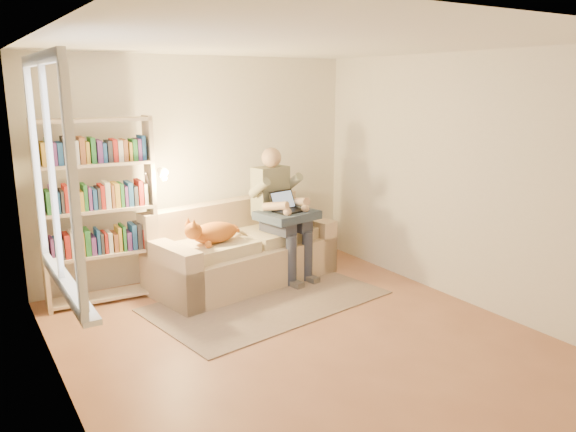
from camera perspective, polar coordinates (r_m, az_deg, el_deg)
floor at (r=5.26m, az=1.30°, el=-12.35°), size 4.50×4.50×0.00m
ceiling at (r=4.76m, az=1.47°, el=17.18°), size 4.00×4.50×0.02m
wall_left at (r=4.14m, az=-22.54°, el=-1.39°), size 0.02×4.50×2.60m
wall_right at (r=6.15m, az=17.22°, el=3.54°), size 0.02×4.50×2.60m
wall_back at (r=6.81m, az=-9.03°, el=4.86°), size 4.00×0.02×2.60m
wall_front at (r=3.26m, az=23.56°, el=-5.23°), size 4.00×0.02×2.60m
window at (r=4.32m, az=-22.38°, el=0.24°), size 0.12×1.52×1.69m
sofa at (r=6.62m, az=-4.79°, el=-3.86°), size 2.30×1.34×0.92m
person at (r=6.64m, az=-0.95°, el=1.05°), size 0.53×0.74×1.55m
cat at (r=6.11m, az=-7.99°, el=-1.73°), size 0.77×0.37×0.29m
blanket at (r=6.56m, az=0.11°, el=0.12°), size 0.72×0.63×0.10m
laptop at (r=6.55m, az=0.04°, el=1.06°), size 0.39×0.36×0.28m
bookshelf at (r=6.14m, az=-18.73°, el=1.33°), size 1.29×0.41×1.96m
rug at (r=6.09m, az=-2.11°, el=-8.61°), size 2.63×1.80×0.01m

